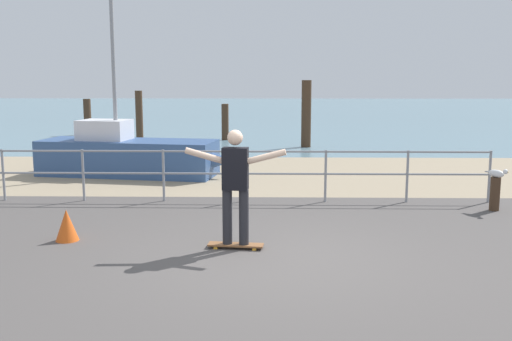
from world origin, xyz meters
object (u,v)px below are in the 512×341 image
skateboard (236,245)px  skateboarder (235,180)px  sailboat (134,155)px  traffic_cone (67,226)px  bollard_short (495,194)px  seagull (497,173)px

skateboard → skateboarder: 0.95m
sailboat → skateboarder: sailboat is taller
sailboat → traffic_cone: size_ratio=10.12×
skateboarder → bollard_short: size_ratio=2.56×
skateboard → bollard_short: 5.29m
sailboat → skateboard: size_ratio=6.20×
skateboarder → skateboard: bearing=153.4°
sailboat → skateboard: 6.93m
sailboat → bollard_short: 8.45m
seagull → skateboard: bearing=-152.0°
skateboard → bollard_short: bollard_short is taller
skateboard → traffic_cone: (-2.57, 0.34, 0.18)m
skateboard → sailboat: bearing=114.8°
skateboard → traffic_cone: traffic_cone is taller
bollard_short → traffic_cone: bearing=-163.4°
skateboarder → seagull: bearing=28.0°
skateboard → seagull: size_ratio=1.86×
bollard_short → seagull: (0.01, -0.01, 0.40)m
skateboard → skateboarder: bearing=-26.6°
skateboarder → traffic_cone: (-2.57, 0.34, -0.77)m
skateboarder → seagull: 5.29m
skateboard → traffic_cone: 2.60m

